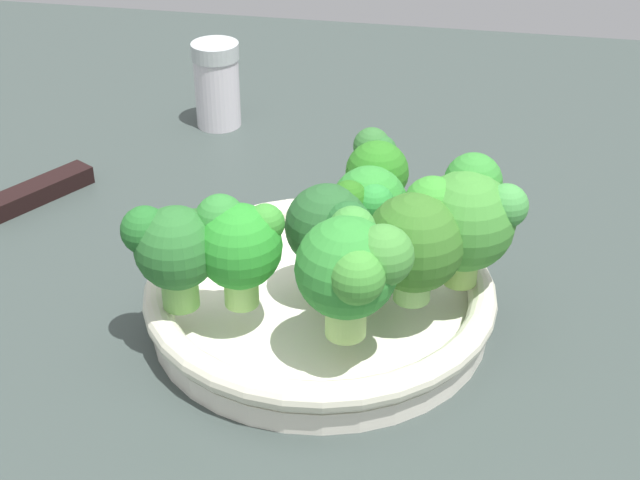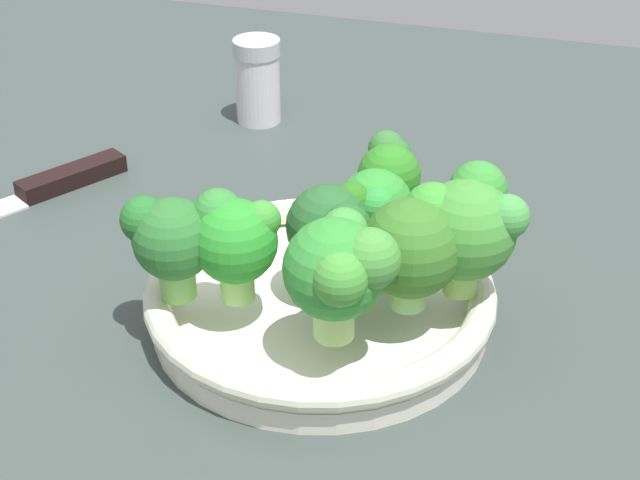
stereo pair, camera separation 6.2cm
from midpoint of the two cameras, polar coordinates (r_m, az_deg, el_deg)
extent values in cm
cube|color=#36403D|center=(63.30, 4.15, -8.11)|extent=(130.00, 130.00, 2.50)
cylinder|color=white|center=(65.38, 2.73, -4.33)|extent=(22.67, 22.67, 1.56)
torus|color=beige|center=(64.37, 2.77, -3.08)|extent=(23.61, 23.61, 1.91)
cylinder|color=#9BCF63|center=(66.05, 5.68, -0.14)|extent=(1.89, 1.89, 2.11)
sphere|color=#308831|center=(64.65, 5.80, 1.93)|extent=(5.19, 5.19, 5.19)
sphere|color=#298D31|center=(63.48, 4.35, 2.05)|extent=(2.16, 2.16, 2.16)
sphere|color=#297D29|center=(64.41, 7.15, 2.11)|extent=(2.69, 2.69, 2.69)
sphere|color=#2C8A36|center=(62.76, 6.25, 1.86)|extent=(2.74, 2.74, 2.74)
cylinder|color=#A0CD71|center=(57.98, 4.30, -4.71)|extent=(2.53, 2.53, 2.79)
sphere|color=#2F8831|center=(56.03, 4.44, -1.90)|extent=(6.19, 6.19, 6.19)
sphere|color=#3F8D33|center=(54.00, 4.49, -2.40)|extent=(3.31, 3.31, 3.31)
sphere|color=#3E8E38|center=(57.20, 4.51, 0.56)|extent=(2.91, 2.91, 2.91)
sphere|color=#418A37|center=(55.04, 6.19, -1.23)|extent=(3.68, 3.68, 3.68)
cylinder|color=#84BC69|center=(61.32, 8.16, -3.07)|extent=(2.41, 2.41, 2.17)
sphere|color=#346B23|center=(59.61, 8.39, -0.59)|extent=(6.32, 6.32, 6.32)
sphere|color=#266729|center=(60.44, 9.64, 0.82)|extent=(3.57, 3.57, 3.57)
sphere|color=#2F742D|center=(60.13, 9.75, 0.92)|extent=(3.15, 3.15, 3.15)
cylinder|color=#9AD56C|center=(61.11, -2.11, -2.67)|extent=(2.22, 2.22, 2.51)
sphere|color=#288C29|center=(59.46, -2.16, -0.27)|extent=(5.42, 5.42, 5.42)
sphere|color=#2F7D31|center=(59.74, -3.11, 1.48)|extent=(3.22, 3.22, 3.22)
sphere|color=#398C30|center=(59.19, -0.49, 1.13)|extent=(2.44, 2.44, 2.44)
cylinder|color=#7BBF60|center=(69.14, 6.36, 1.70)|extent=(2.80, 2.80, 2.77)
sphere|color=#2A761F|center=(67.77, 6.50, 3.78)|extent=(4.50, 4.50, 4.50)
sphere|color=#2A662C|center=(68.68, 6.75, 4.99)|extent=(2.43, 2.43, 2.43)
sphere|color=#2A7225|center=(66.17, 6.21, 3.38)|extent=(1.83, 1.83, 1.83)
sphere|color=#306A2F|center=(68.90, 6.57, 5.33)|extent=(2.69, 2.69, 2.69)
cylinder|color=#91C15A|center=(63.06, 11.20, -2.12)|extent=(2.27, 2.27, 2.53)
sphere|color=#3D8632|center=(61.28, 11.52, 0.51)|extent=(6.50, 6.50, 6.50)
sphere|color=green|center=(60.52, 9.63, 1.55)|extent=(3.80, 3.80, 3.80)
sphere|color=#419141|center=(60.53, 13.96, 1.26)|extent=(2.83, 2.83, 2.83)
sphere|color=#338631|center=(62.30, 12.20, 2.82)|extent=(3.80, 3.80, 3.80)
cylinder|color=#91CE5E|center=(63.74, 3.27, -1.41)|extent=(2.76, 2.76, 1.93)
sphere|color=#245728|center=(62.27, 3.35, 0.73)|extent=(5.57, 5.57, 5.57)
sphere|color=#215B27|center=(60.30, 4.50, 0.59)|extent=(3.32, 3.32, 3.32)
sphere|color=#28691A|center=(62.59, 4.75, 2.20)|extent=(2.62, 2.62, 2.62)
cylinder|color=#76B755|center=(61.72, -5.62, -2.40)|extent=(2.36, 2.36, 2.56)
sphere|color=#29682B|center=(60.10, -5.76, -0.03)|extent=(5.29, 5.29, 5.29)
sphere|color=#226627|center=(60.12, -7.51, 1.12)|extent=(3.06, 3.06, 3.06)
sphere|color=#255925|center=(60.26, -4.42, 1.01)|extent=(2.87, 2.87, 2.87)
cube|color=black|center=(84.04, -12.49, 3.66)|extent=(6.78, 9.38, 1.50)
cylinder|color=silver|center=(92.82, -1.78, 8.95)|extent=(4.24, 4.24, 6.71)
cylinder|color=#B3BBBC|center=(91.31, -1.82, 11.32)|extent=(4.46, 4.46, 1.49)
camera|label=1|loc=(0.03, -87.14, 1.76)|focal=53.89mm
camera|label=2|loc=(0.03, 92.86, -1.76)|focal=53.89mm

